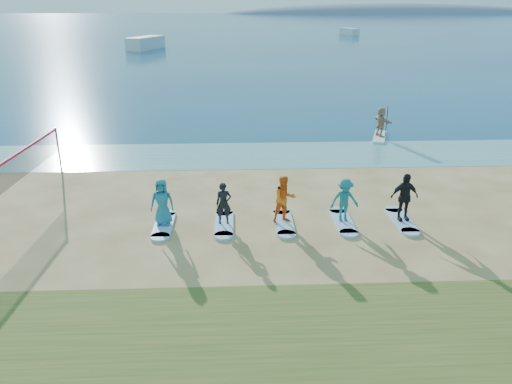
{
  "coord_description": "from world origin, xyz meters",
  "views": [
    {
      "loc": [
        -0.07,
        -16.0,
        8.09
      ],
      "look_at": [
        0.72,
        2.0,
        1.1
      ],
      "focal_mm": 35.0,
      "sensor_mm": 36.0,
      "label": 1
    }
  ],
  "objects_px": {
    "surfboard_4": "(402,220)",
    "boat_offshore_b": "(349,35)",
    "student_2": "(284,199)",
    "surfboard_0": "(164,225)",
    "surfboard_2": "(284,223)",
    "surfboard_3": "(343,222)",
    "student_1": "(224,203)",
    "student_0": "(162,202)",
    "paddleboard": "(380,137)",
    "paddleboarder": "(381,122)",
    "volleyball_net": "(14,171)",
    "student_3": "(345,200)",
    "student_4": "(404,197)",
    "boat_offshore_a": "(146,49)",
    "surfboard_1": "(224,224)"
  },
  "relations": [
    {
      "from": "surfboard_2",
      "to": "surfboard_3",
      "type": "xyz_separation_m",
      "value": [
        2.3,
        0.0,
        0.0
      ]
    },
    {
      "from": "paddleboarder",
      "to": "student_1",
      "type": "distance_m",
      "value": 15.68
    },
    {
      "from": "student_3",
      "to": "student_4",
      "type": "bearing_deg",
      "value": -5.42
    },
    {
      "from": "volleyball_net",
      "to": "boat_offshore_b",
      "type": "height_order",
      "value": "volleyball_net"
    },
    {
      "from": "student_0",
      "to": "student_4",
      "type": "xyz_separation_m",
      "value": [
        9.19,
        0.0,
        0.04
      ]
    },
    {
      "from": "student_1",
      "to": "surfboard_4",
      "type": "height_order",
      "value": "student_1"
    },
    {
      "from": "volleyball_net",
      "to": "paddleboarder",
      "type": "height_order",
      "value": "volleyball_net"
    },
    {
      "from": "paddleboarder",
      "to": "surfboard_1",
      "type": "distance_m",
      "value": 15.71
    },
    {
      "from": "surfboard_2",
      "to": "student_4",
      "type": "distance_m",
      "value": 4.7
    },
    {
      "from": "surfboard_1",
      "to": "surfboard_2",
      "type": "distance_m",
      "value": 2.3
    },
    {
      "from": "boat_offshore_a",
      "to": "student_4",
      "type": "bearing_deg",
      "value": -52.26
    },
    {
      "from": "boat_offshore_b",
      "to": "surfboard_0",
      "type": "distance_m",
      "value": 110.54
    },
    {
      "from": "paddleboard",
      "to": "boat_offshore_b",
      "type": "distance_m",
      "value": 95.63
    },
    {
      "from": "student_2",
      "to": "surfboard_4",
      "type": "bearing_deg",
      "value": -18.17
    },
    {
      "from": "surfboard_0",
      "to": "student_3",
      "type": "relative_size",
      "value": 1.29
    },
    {
      "from": "paddleboarder",
      "to": "student_0",
      "type": "distance_m",
      "value": 17.17
    },
    {
      "from": "boat_offshore_a",
      "to": "student_1",
      "type": "height_order",
      "value": "student_1"
    },
    {
      "from": "boat_offshore_b",
      "to": "student_0",
      "type": "xyz_separation_m",
      "value": [
        -30.54,
        -106.24,
        0.99
      ]
    },
    {
      "from": "boat_offshore_b",
      "to": "surfboard_0",
      "type": "bearing_deg",
      "value": -128.6
    },
    {
      "from": "student_2",
      "to": "surfboard_0",
      "type": "bearing_deg",
      "value": 161.83
    },
    {
      "from": "surfboard_0",
      "to": "student_4",
      "type": "bearing_deg",
      "value": 0.0
    },
    {
      "from": "surfboard_1",
      "to": "surfboard_4",
      "type": "xyz_separation_m",
      "value": [
        6.9,
        0.0,
        0.0
      ]
    },
    {
      "from": "surfboard_0",
      "to": "boat_offshore_a",
      "type": "bearing_deg",
      "value": 99.6
    },
    {
      "from": "surfboard_3",
      "to": "surfboard_1",
      "type": "bearing_deg",
      "value": 180.0
    },
    {
      "from": "boat_offshore_b",
      "to": "student_4",
      "type": "distance_m",
      "value": 108.37
    },
    {
      "from": "volleyball_net",
      "to": "paddleboarder",
      "type": "distance_m",
      "value": 20.91
    },
    {
      "from": "surfboard_3",
      "to": "student_3",
      "type": "relative_size",
      "value": 1.29
    },
    {
      "from": "student_1",
      "to": "surfboard_3",
      "type": "relative_size",
      "value": 0.73
    },
    {
      "from": "student_0",
      "to": "surfboard_4",
      "type": "distance_m",
      "value": 9.24
    },
    {
      "from": "boat_offshore_a",
      "to": "boat_offshore_b",
      "type": "distance_m",
      "value": 54.67
    },
    {
      "from": "paddleboard",
      "to": "student_3",
      "type": "relative_size",
      "value": 1.76
    },
    {
      "from": "volleyball_net",
      "to": "student_0",
      "type": "bearing_deg",
      "value": -11.92
    },
    {
      "from": "student_1",
      "to": "student_3",
      "type": "height_order",
      "value": "student_3"
    },
    {
      "from": "student_4",
      "to": "surfboard_1",
      "type": "bearing_deg",
      "value": 173.91
    },
    {
      "from": "paddleboarder",
      "to": "student_3",
      "type": "distance_m",
      "value": 13.4
    },
    {
      "from": "student_1",
      "to": "student_4",
      "type": "relative_size",
      "value": 0.86
    },
    {
      "from": "student_0",
      "to": "paddleboard",
      "type": "bearing_deg",
      "value": 49.84
    },
    {
      "from": "paddleboarder",
      "to": "surfboard_3",
      "type": "relative_size",
      "value": 0.81
    },
    {
      "from": "volleyball_net",
      "to": "student_1",
      "type": "height_order",
      "value": "volleyball_net"
    },
    {
      "from": "volleyball_net",
      "to": "surfboard_2",
      "type": "xyz_separation_m",
      "value": [
        10.4,
        -1.22,
        -1.86
      ]
    },
    {
      "from": "student_3",
      "to": "boat_offshore_b",
      "type": "bearing_deg",
      "value": 72.03
    },
    {
      "from": "surfboard_2",
      "to": "student_4",
      "type": "relative_size",
      "value": 1.17
    },
    {
      "from": "surfboard_3",
      "to": "surfboard_0",
      "type": "bearing_deg",
      "value": 180.0
    },
    {
      "from": "surfboard_0",
      "to": "paddleboard",
      "type": "bearing_deg",
      "value": 46.57
    },
    {
      "from": "boat_offshore_a",
      "to": "surfboard_0",
      "type": "height_order",
      "value": "boat_offshore_a"
    },
    {
      "from": "boat_offshore_b",
      "to": "student_1",
      "type": "distance_m",
      "value": 109.93
    },
    {
      "from": "boat_offshore_a",
      "to": "surfboard_0",
      "type": "relative_size",
      "value": 3.85
    },
    {
      "from": "surfboard_4",
      "to": "boat_offshore_b",
      "type": "bearing_deg",
      "value": 78.64
    },
    {
      "from": "paddleboard",
      "to": "surfboard_2",
      "type": "xyz_separation_m",
      "value": [
        -7.21,
        -12.47,
        -0.01
      ]
    },
    {
      "from": "surfboard_4",
      "to": "student_3",
      "type": "bearing_deg",
      "value": 180.0
    }
  ]
}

